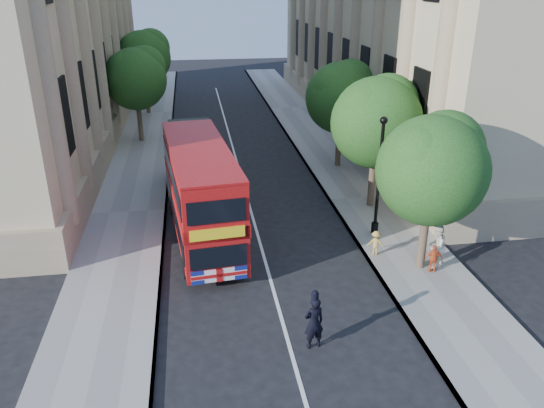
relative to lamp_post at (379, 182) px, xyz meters
name	(u,v)px	position (x,y,z in m)	size (l,w,h in m)	color
ground	(285,330)	(-5.00, -6.00, -2.51)	(120.00, 120.00, 0.00)	black
pavement_right	(363,198)	(0.75, 4.00, -2.45)	(3.50, 80.00, 0.12)	gray
pavement_left	(129,212)	(-10.75, 4.00, -2.45)	(3.50, 80.00, 0.12)	gray
building_left	(3,0)	(-18.80, 18.00, 6.49)	(12.00, 38.00, 18.00)	tan
tree_right_near	(433,164)	(0.84, -2.97, 1.74)	(4.00, 4.00, 6.08)	#473828
tree_right_mid	(378,118)	(0.84, 3.03, 1.93)	(4.20, 4.20, 6.37)	#473828
tree_right_far	(342,94)	(0.84, 9.03, 1.80)	(4.00, 4.00, 6.15)	#473828
tree_left_far	(136,75)	(-10.96, 16.03, 1.93)	(4.00, 4.00, 6.30)	#473828
tree_left_back	(144,55)	(-10.96, 24.03, 2.20)	(4.20, 4.20, 6.65)	#473828
lamp_post	(379,182)	(0.00, 0.00, 0.00)	(0.32, 0.32, 5.16)	black
double_decker_bus	(201,191)	(-7.35, 0.88, -0.29)	(3.15, 8.86, 4.01)	#A20B0B
box_van	(194,161)	(-7.58, 6.83, -0.97)	(2.58, 5.63, 3.15)	black
police_constable	(314,323)	(-4.29, -6.92, -1.64)	(0.63, 0.41, 1.73)	black
woman_pedestrian	(436,246)	(1.33, -3.09, -1.52)	(0.85, 0.66, 1.74)	white
child_a	(434,259)	(1.10, -3.45, -1.84)	(0.65, 0.27, 1.11)	#DC5426
child_b	(376,243)	(-0.60, -1.81, -1.88)	(0.66, 0.38, 1.02)	gold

